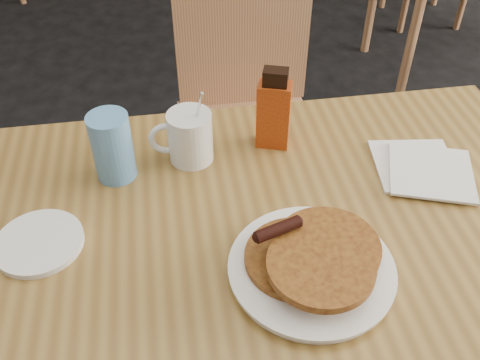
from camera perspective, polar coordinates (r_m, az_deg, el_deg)
The scene contains 8 objects.
main_table at distance 1.03m, azimuth 4.62°, elevation -6.01°, with size 1.23×0.86×0.75m.
chair_main_far at distance 1.70m, azimuth 0.62°, elevation 9.24°, with size 0.44×0.44×0.93m.
pancake_plate at distance 0.91m, azimuth 7.74°, elevation -8.79°, with size 0.28×0.28×0.08m.
coffee_mug at distance 1.10m, azimuth -5.50°, elevation 4.67°, with size 0.13×0.09×0.17m.
syrup_bottle at distance 1.12m, azimuth 3.62°, elevation 7.34°, with size 0.08×0.06×0.18m.
napkin_stack at distance 1.16m, azimuth 18.94°, elevation 1.17°, with size 0.21×0.22×0.01m.
blue_tumbler at distance 1.08m, azimuth -13.46°, elevation 3.46°, with size 0.08×0.08×0.14m, color #568FCB.
side_saucer at distance 1.02m, azimuth -20.65°, elevation -6.26°, with size 0.16×0.16×0.01m, color white.
Camera 1 is at (-0.08, -0.69, 1.47)m, focal length 40.00 mm.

